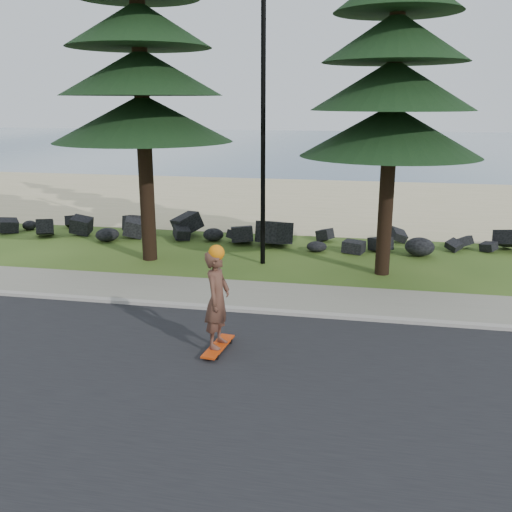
% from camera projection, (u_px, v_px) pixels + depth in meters
% --- Properties ---
extents(ground, '(160.00, 160.00, 0.00)m').
position_uv_depth(ground, '(240.00, 298.00, 14.12)').
color(ground, '#304C17').
rests_on(ground, ground).
extents(road, '(160.00, 7.00, 0.02)m').
position_uv_depth(road, '(183.00, 384.00, 9.86)').
color(road, black).
rests_on(road, ground).
extents(kerb, '(160.00, 0.20, 0.10)m').
position_uv_depth(kerb, '(231.00, 309.00, 13.25)').
color(kerb, '#A59E95').
rests_on(kerb, ground).
extents(sidewalk, '(160.00, 2.00, 0.08)m').
position_uv_depth(sidewalk, '(241.00, 294.00, 14.30)').
color(sidewalk, gray).
rests_on(sidewalk, ground).
extents(beach_sand, '(160.00, 15.00, 0.01)m').
position_uv_depth(beach_sand, '(304.00, 200.00, 27.85)').
color(beach_sand, tan).
rests_on(beach_sand, ground).
extents(ocean, '(160.00, 58.00, 0.01)m').
position_uv_depth(ocean, '(341.00, 145.00, 62.40)').
color(ocean, '#3F5D79').
rests_on(ocean, ground).
extents(seawall_boulders, '(60.00, 2.40, 1.10)m').
position_uv_depth(seawall_boulders, '(275.00, 244.00, 19.42)').
color(seawall_boulders, black).
rests_on(seawall_boulders, ground).
extents(lamp_post, '(0.25, 0.14, 8.14)m').
position_uv_depth(lamp_post, '(263.00, 123.00, 16.06)').
color(lamp_post, black).
rests_on(lamp_post, ground).
extents(skateboarder, '(0.53, 1.17, 2.13)m').
position_uv_depth(skateboarder, '(217.00, 300.00, 10.86)').
color(skateboarder, '#C7390B').
rests_on(skateboarder, ground).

